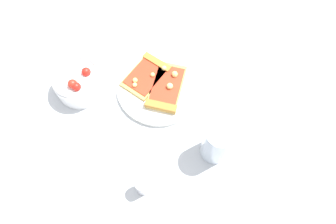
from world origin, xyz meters
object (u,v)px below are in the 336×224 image
Objects in this scene: soda_glass at (217,143)px; paper_napkin at (241,80)px; pizza_slice_far at (166,89)px; pepper_shaker at (142,185)px; salad_bowl at (79,82)px; plate at (159,87)px; pizza_slice_near at (147,74)px.

soda_glass reaches higher than paper_napkin.
pizza_slice_far is 0.28m from pepper_shaker.
salad_bowl is at bearing -0.62° from pepper_shaker.
salad_bowl is 0.41m from soda_glass.
soda_glass is at bearing -150.95° from salad_bowl.
soda_glass reaches higher than pizza_slice_far.
soda_glass is (-0.36, -0.20, 0.03)m from salad_bowl.
plate is 1.70× the size of paper_napkin.
plate is 1.42× the size of pizza_slice_far.
paper_napkin is (-0.16, -0.22, -0.02)m from pizza_slice_near.
pizza_slice_near is at bearing -34.26° from pepper_shaker.
soda_glass is at bearing 122.16° from paper_napkin.
pizza_slice_near is at bearing 54.05° from paper_napkin.
pizza_slice_far is at bearing -160.50° from plate.
pizza_slice_far is (-0.02, -0.01, 0.01)m from plate.
pepper_shaker is at bearing 134.40° from pizza_slice_far.
pizza_slice_far is 0.22m from soda_glass.
pepper_shaker reaches higher than pizza_slice_near.
pizza_slice_near is 1.16× the size of soda_glass.
salad_bowl is (0.12, 0.19, 0.03)m from plate.
pizza_slice_far reaches higher than paper_napkin.
plate is 1.84× the size of soda_glass.
pepper_shaker is at bearing 179.38° from salad_bowl.
soda_glass is at bearing -95.62° from pepper_shaker.
soda_glass is 0.24m from paper_napkin.
soda_glass is (-0.21, -0.01, 0.04)m from pizza_slice_far.
pizza_slice_near is 0.27m from paper_napkin.
pepper_shaker is at bearing 145.74° from pizza_slice_near.
salad_bowl is at bearing 56.34° from plate.
pizza_slice_far reaches higher than pizza_slice_near.
plate is 0.05m from pizza_slice_near.
plate is 1.59× the size of pizza_slice_near.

